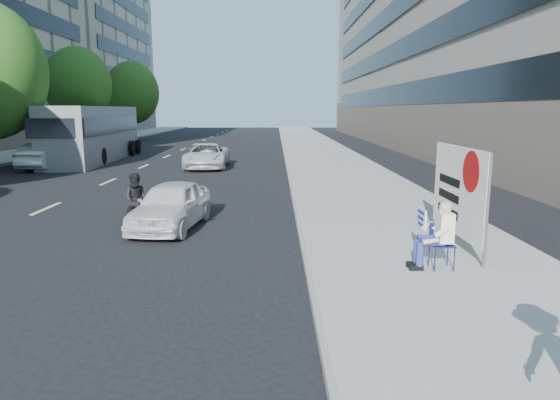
{
  "coord_description": "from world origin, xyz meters",
  "views": [
    {
      "loc": [
        0.83,
        -7.7,
        3.13
      ],
      "look_at": [
        0.92,
        1.72,
        1.41
      ],
      "focal_mm": 32.0,
      "sensor_mm": 36.0,
      "label": 1
    }
  ],
  "objects_px": {
    "white_sedan_mid": "(49,155)",
    "motorcycle": "(137,202)",
    "pedestrian_woman": "(465,192)",
    "white_sedan_far": "(207,156)",
    "bus": "(94,134)",
    "seated_protester": "(437,231)",
    "protest_banner": "(458,191)",
    "white_sedan_near": "(171,205)"
  },
  "relations": [
    {
      "from": "white_sedan_mid",
      "to": "motorcycle",
      "type": "distance_m",
      "value": 15.58
    },
    {
      "from": "white_sedan_mid",
      "to": "pedestrian_woman",
      "type": "bearing_deg",
      "value": 144.81
    },
    {
      "from": "pedestrian_woman",
      "to": "white_sedan_mid",
      "type": "distance_m",
      "value": 21.95
    },
    {
      "from": "pedestrian_woman",
      "to": "white_sedan_far",
      "type": "relative_size",
      "value": 0.35
    },
    {
      "from": "white_sedan_mid",
      "to": "bus",
      "type": "xyz_separation_m",
      "value": [
        0.96,
        4.25,
        0.93
      ]
    },
    {
      "from": "motorcycle",
      "to": "bus",
      "type": "height_order",
      "value": "bus"
    },
    {
      "from": "white_sedan_far",
      "to": "motorcycle",
      "type": "height_order",
      "value": "motorcycle"
    },
    {
      "from": "seated_protester",
      "to": "white_sedan_mid",
      "type": "height_order",
      "value": "seated_protester"
    },
    {
      "from": "white_sedan_far",
      "to": "motorcycle",
      "type": "relative_size",
      "value": 2.3
    },
    {
      "from": "protest_banner",
      "to": "white_sedan_mid",
      "type": "height_order",
      "value": "protest_banner"
    },
    {
      "from": "white_sedan_mid",
      "to": "motorcycle",
      "type": "height_order",
      "value": "motorcycle"
    },
    {
      "from": "pedestrian_woman",
      "to": "white_sedan_near",
      "type": "distance_m",
      "value": 7.77
    },
    {
      "from": "pedestrian_woman",
      "to": "motorcycle",
      "type": "relative_size",
      "value": 0.82
    },
    {
      "from": "bus",
      "to": "seated_protester",
      "type": "bearing_deg",
      "value": -59.79
    },
    {
      "from": "seated_protester",
      "to": "white_sedan_mid",
      "type": "distance_m",
      "value": 23.17
    },
    {
      "from": "white_sedan_near",
      "to": "white_sedan_mid",
      "type": "bearing_deg",
      "value": 131.51
    },
    {
      "from": "seated_protester",
      "to": "pedestrian_woman",
      "type": "height_order",
      "value": "pedestrian_woman"
    },
    {
      "from": "pedestrian_woman",
      "to": "motorcycle",
      "type": "height_order",
      "value": "pedestrian_woman"
    },
    {
      "from": "seated_protester",
      "to": "bus",
      "type": "bearing_deg",
      "value": 122.95
    },
    {
      "from": "white_sedan_near",
      "to": "bus",
      "type": "bearing_deg",
      "value": 122.2
    },
    {
      "from": "white_sedan_far",
      "to": "motorcycle",
      "type": "xyz_separation_m",
      "value": [
        -0.08,
        -13.46,
        -0.02
      ]
    },
    {
      "from": "motorcycle",
      "to": "bus",
      "type": "bearing_deg",
      "value": 107.39
    },
    {
      "from": "pedestrian_woman",
      "to": "bus",
      "type": "distance_m",
      "value": 24.21
    },
    {
      "from": "white_sedan_far",
      "to": "motorcycle",
      "type": "bearing_deg",
      "value": -91.8
    },
    {
      "from": "motorcycle",
      "to": "bus",
      "type": "relative_size",
      "value": 0.17
    },
    {
      "from": "white_sedan_near",
      "to": "white_sedan_far",
      "type": "height_order",
      "value": "white_sedan_far"
    },
    {
      "from": "white_sedan_near",
      "to": "white_sedan_mid",
      "type": "distance_m",
      "value": 16.47
    },
    {
      "from": "motorcycle",
      "to": "white_sedan_far",
      "type": "bearing_deg",
      "value": 84.29
    },
    {
      "from": "motorcycle",
      "to": "white_sedan_near",
      "type": "bearing_deg",
      "value": -27.57
    },
    {
      "from": "pedestrian_woman",
      "to": "white_sedan_mid",
      "type": "bearing_deg",
      "value": -33.28
    },
    {
      "from": "protest_banner",
      "to": "motorcycle",
      "type": "xyz_separation_m",
      "value": [
        -7.74,
        2.87,
        -0.76
      ]
    },
    {
      "from": "pedestrian_woman",
      "to": "bus",
      "type": "bearing_deg",
      "value": -42.57
    },
    {
      "from": "white_sedan_mid",
      "to": "bus",
      "type": "relative_size",
      "value": 0.35
    },
    {
      "from": "white_sedan_mid",
      "to": "white_sedan_near",
      "type": "bearing_deg",
      "value": 128.2
    },
    {
      "from": "pedestrian_woman",
      "to": "bus",
      "type": "relative_size",
      "value": 0.14
    },
    {
      "from": "pedestrian_woman",
      "to": "white_sedan_far",
      "type": "distance_m",
      "value": 16.56
    },
    {
      "from": "white_sedan_near",
      "to": "motorcycle",
      "type": "relative_size",
      "value": 1.79
    },
    {
      "from": "seated_protester",
      "to": "bus",
      "type": "xyz_separation_m",
      "value": [
        -14.15,
        21.82,
        0.76
      ]
    },
    {
      "from": "white_sedan_near",
      "to": "bus",
      "type": "relative_size",
      "value": 0.3
    },
    {
      "from": "white_sedan_mid",
      "to": "motorcycle",
      "type": "bearing_deg",
      "value": 125.99
    },
    {
      "from": "motorcycle",
      "to": "seated_protester",
      "type": "bearing_deg",
      "value": -38.04
    },
    {
      "from": "bus",
      "to": "protest_banner",
      "type": "bearing_deg",
      "value": -56.19
    }
  ]
}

